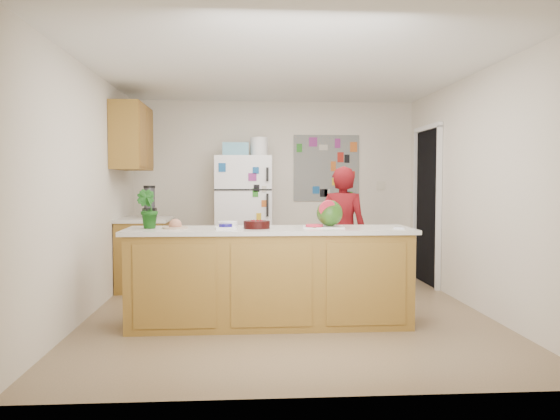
{
  "coord_description": "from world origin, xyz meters",
  "views": [
    {
      "loc": [
        -0.44,
        -5.59,
        1.36
      ],
      "look_at": [
        -0.06,
        0.2,
        1.05
      ],
      "focal_mm": 35.0,
      "sensor_mm": 36.0,
      "label": 1
    }
  ],
  "objects": [
    {
      "name": "cherry_bowl",
      "position": [
        -0.32,
        -0.53,
        0.96
      ],
      "size": [
        0.29,
        0.29,
        0.07
      ],
      "primitive_type": "cylinder",
      "rotation": [
        0.0,
        0.0,
        0.23
      ],
      "color": "black",
      "rests_on": "peninsula_top"
    },
    {
      "name": "peninsula_base",
      "position": [
        -0.2,
        -0.5,
        0.44
      ],
      "size": [
        2.6,
        0.62,
        0.88
      ],
      "primitive_type": "cube",
      "color": "brown",
      "rests_on": "floor"
    },
    {
      "name": "paper_towel",
      "position": [
        -0.61,
        -0.56,
        0.93
      ],
      "size": [
        0.2,
        0.19,
        0.02
      ],
      "primitive_type": "cube",
      "rotation": [
        0.0,
        0.0,
        0.11
      ],
      "color": "silver",
      "rests_on": "peninsula_top"
    },
    {
      "name": "blender_appliance",
      "position": [
        -1.64,
        1.43,
        1.09
      ],
      "size": [
        0.14,
        0.14,
        0.38
      ],
      "primitive_type": "cylinder",
      "color": "black",
      "rests_on": "side_counter_top"
    },
    {
      "name": "side_counter_top",
      "position": [
        -1.69,
        1.35,
        0.88
      ],
      "size": [
        0.64,
        0.84,
        0.04
      ],
      "primitive_type": "cube",
      "color": "silver",
      "rests_on": "side_counter_base"
    },
    {
      "name": "wall_left",
      "position": [
        -2.01,
        0.0,
        1.25
      ],
      "size": [
        0.02,
        4.5,
        2.5
      ],
      "primitive_type": "cube",
      "color": "beige",
      "rests_on": "ground"
    },
    {
      "name": "watermelon_slice",
      "position": [
        0.22,
        -0.52,
        0.94
      ],
      "size": [
        0.16,
        0.16,
        0.02
      ],
      "primitive_type": "cylinder",
      "color": "#D62C51",
      "rests_on": "cutting_board"
    },
    {
      "name": "white_bowl",
      "position": [
        -0.59,
        -0.42,
        0.95
      ],
      "size": [
        0.21,
        0.21,
        0.06
      ],
      "primitive_type": "cylinder",
      "rotation": [
        0.0,
        0.0,
        0.09
      ],
      "color": "silver",
      "rests_on": "peninsula_top"
    },
    {
      "name": "peninsula_top",
      "position": [
        -0.2,
        -0.5,
        0.9
      ],
      "size": [
        2.68,
        0.7,
        0.04
      ],
      "primitive_type": "cube",
      "color": "silver",
      "rests_on": "peninsula_base"
    },
    {
      "name": "person",
      "position": [
        0.7,
        0.65,
        0.77
      ],
      "size": [
        0.66,
        0.55,
        1.53
      ],
      "primitive_type": "imported",
      "rotation": [
        0.0,
        0.0,
        2.75
      ],
      "color": "#610C10",
      "rests_on": "floor"
    },
    {
      "name": "plate",
      "position": [
        -1.08,
        -0.47,
        0.93
      ],
      "size": [
        0.29,
        0.29,
        0.02
      ],
      "primitive_type": "cylinder",
      "rotation": [
        0.0,
        0.0,
        0.25
      ],
      "color": "#C1B291",
      "rests_on": "peninsula_top"
    },
    {
      "name": "refrigerator",
      "position": [
        -0.45,
        1.88,
        0.85
      ],
      "size": [
        0.75,
        0.7,
        1.7
      ],
      "primitive_type": "cube",
      "color": "silver",
      "rests_on": "floor"
    },
    {
      "name": "floor",
      "position": [
        0.0,
        0.0,
        -0.01
      ],
      "size": [
        4.0,
        4.5,
        0.02
      ],
      "primitive_type": "cube",
      "color": "brown",
      "rests_on": "ground"
    },
    {
      "name": "potted_plant",
      "position": [
        -1.34,
        -0.45,
        1.1
      ],
      "size": [
        0.24,
        0.22,
        0.36
      ],
      "primitive_type": "imported",
      "rotation": [
        0.0,
        0.0,
        2.79
      ],
      "color": "#093A0C",
      "rests_on": "peninsula_top"
    },
    {
      "name": "doorway",
      "position": [
        1.99,
        1.45,
        1.02
      ],
      "size": [
        0.03,
        0.85,
        2.04
      ],
      "primitive_type": "cube",
      "color": "black",
      "rests_on": "ground"
    },
    {
      "name": "wall_back",
      "position": [
        0.0,
        2.26,
        1.25
      ],
      "size": [
        4.0,
        0.02,
        2.5
      ],
      "primitive_type": "cube",
      "color": "beige",
      "rests_on": "ground"
    },
    {
      "name": "photo_collage",
      "position": [
        0.75,
        2.24,
        1.55
      ],
      "size": [
        0.95,
        0.01,
        0.95
      ],
      "primitive_type": "cube",
      "color": "slate",
      "rests_on": "wall_back"
    },
    {
      "name": "watermelon",
      "position": [
        0.37,
        -0.45,
        1.06
      ],
      "size": [
        0.25,
        0.25,
        0.25
      ],
      "primitive_type": "sphere",
      "color": "#204F0D",
      "rests_on": "cutting_board"
    },
    {
      "name": "ceiling",
      "position": [
        0.0,
        0.0,
        2.51
      ],
      "size": [
        4.0,
        4.5,
        0.02
      ],
      "primitive_type": "cube",
      "color": "white",
      "rests_on": "wall_back"
    },
    {
      "name": "side_counter_base",
      "position": [
        -1.69,
        1.35,
        0.43
      ],
      "size": [
        0.6,
        0.8,
        0.86
      ],
      "primitive_type": "cube",
      "color": "brown",
      "rests_on": "floor"
    },
    {
      "name": "cutting_board",
      "position": [
        0.31,
        -0.47,
        0.93
      ],
      "size": [
        0.41,
        0.32,
        0.01
      ],
      "primitive_type": "cube",
      "rotation": [
        0.0,
        0.0,
        -0.1
      ],
      "color": "silver",
      "rests_on": "peninsula_top"
    },
    {
      "name": "upper_cabinets",
      "position": [
        -1.82,
        1.3,
        1.9
      ],
      "size": [
        0.35,
        1.0,
        0.8
      ],
      "primitive_type": "cube",
      "color": "brown",
      "rests_on": "wall_left"
    },
    {
      "name": "cobalt_bowl",
      "position": [
        -0.61,
        -0.58,
        0.95
      ],
      "size": [
        0.14,
        0.14,
        0.05
      ],
      "primitive_type": "cylinder",
      "rotation": [
        0.0,
        0.0,
        0.16
      ],
      "color": "navy",
      "rests_on": "peninsula_top"
    },
    {
      "name": "fridge_top_bin",
      "position": [
        -0.55,
        1.88,
        1.79
      ],
      "size": [
        0.35,
        0.28,
        0.18
      ],
      "primitive_type": "cube",
      "color": "#5999B2",
      "rests_on": "refrigerator"
    },
    {
      "name": "keys",
      "position": [
        1.0,
        -0.62,
        0.93
      ],
      "size": [
        0.11,
        0.08,
        0.01
      ],
      "primitive_type": "cube",
      "rotation": [
        0.0,
        0.0,
        -0.38
      ],
      "color": "gray",
      "rests_on": "peninsula_top"
    },
    {
      "name": "wall_right",
      "position": [
        2.01,
        0.0,
        1.25
      ],
      "size": [
        0.02,
        4.5,
        2.5
      ],
      "primitive_type": "cube",
      "color": "beige",
      "rests_on": "ground"
    }
  ]
}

